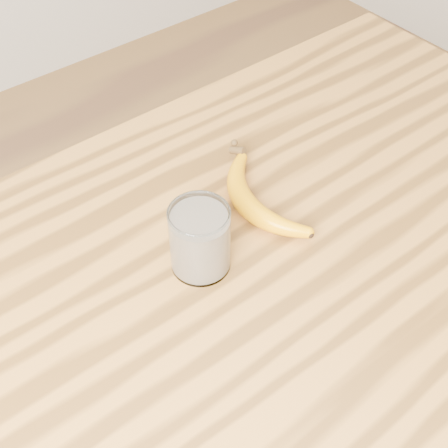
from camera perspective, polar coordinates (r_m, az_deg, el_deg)
table at (r=1.10m, az=6.30°, el=-4.64°), size 1.20×0.80×0.90m
smoothie_glass at (r=0.90m, az=-2.22°, el=-1.47°), size 0.09×0.09×0.11m
banana at (r=1.00m, az=1.99°, el=1.83°), size 0.16×0.31×0.04m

